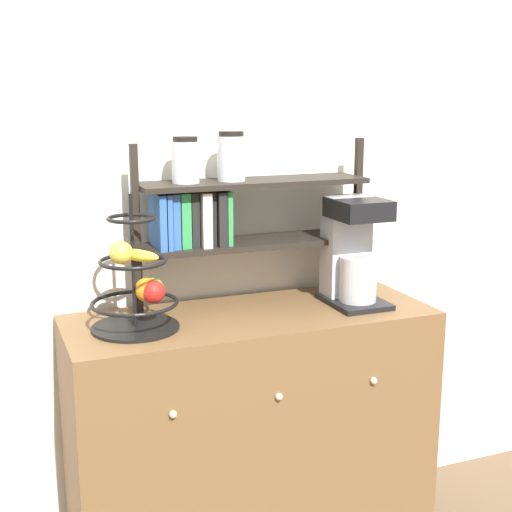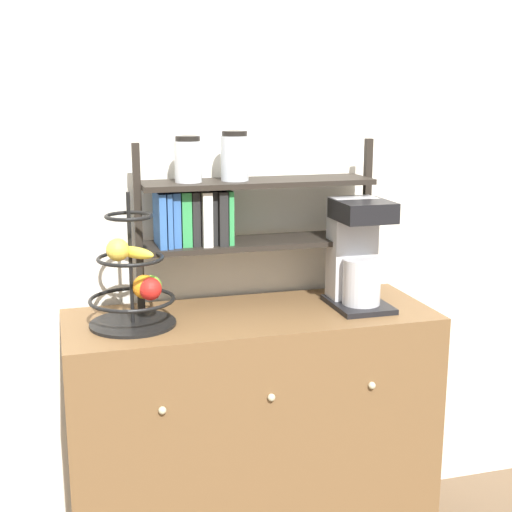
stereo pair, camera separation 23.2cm
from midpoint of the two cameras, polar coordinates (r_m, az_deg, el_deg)
wall_back at (r=2.53m, az=0.54°, el=5.95°), size 7.00×0.05×2.60m
sideboard at (r=2.53m, az=2.31°, el=-14.36°), size 1.22×0.48×0.89m
coffee_maker at (r=2.46m, az=10.76°, el=0.27°), size 0.18×0.24×0.37m
fruit_stand at (r=2.23m, az=-6.71°, el=-2.23°), size 0.27×0.27×0.42m
shelf_hutch at (r=2.39m, az=0.33°, el=4.05°), size 0.83×0.20×0.59m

